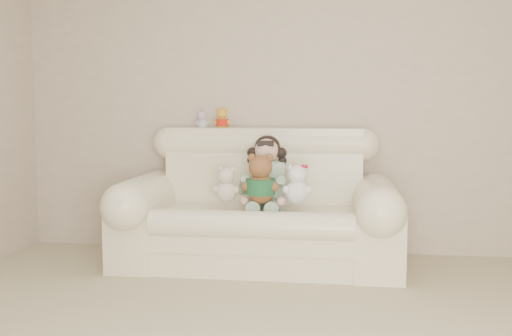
{
  "coord_description": "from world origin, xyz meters",
  "views": [
    {
      "loc": [
        0.37,
        -2.38,
        1.19
      ],
      "look_at": [
        -0.22,
        1.9,
        0.75
      ],
      "focal_mm": 41.74,
      "sensor_mm": 36.0,
      "label": 1
    }
  ],
  "objects": [
    {
      "name": "yellow_mini_bear",
      "position": [
        -0.56,
        2.38,
        1.11
      ],
      "size": [
        0.16,
        0.15,
        0.21
      ],
      "primitive_type": null,
      "rotation": [
        0.0,
        0.0,
        0.42
      ],
      "color": "gold",
      "rests_on": "sofa"
    },
    {
      "name": "white_cat",
      "position": [
        0.08,
        1.87,
        0.67
      ],
      "size": [
        0.25,
        0.21,
        0.34
      ],
      "primitive_type": null,
      "rotation": [
        0.0,
        0.0,
        0.23
      ],
      "color": "white",
      "rests_on": "sofa"
    },
    {
      "name": "brown_teddy",
      "position": [
        -0.18,
        1.84,
        0.71
      ],
      "size": [
        0.31,
        0.27,
        0.42
      ],
      "primitive_type": null,
      "rotation": [
        0.0,
        0.0,
        -0.23
      ],
      "color": "brown",
      "rests_on": "sofa"
    },
    {
      "name": "wall_back",
      "position": [
        0.0,
        2.5,
        1.3
      ],
      "size": [
        4.5,
        0.0,
        4.5
      ],
      "primitive_type": "plane",
      "rotation": [
        1.57,
        0.0,
        0.0
      ],
      "color": "#AEA28A",
      "rests_on": "ground"
    },
    {
      "name": "cream_teddy",
      "position": [
        -0.43,
        1.87,
        0.66
      ],
      "size": [
        0.23,
        0.2,
        0.31
      ],
      "primitive_type": null,
      "rotation": [
        0.0,
        0.0,
        0.24
      ],
      "color": "beige",
      "rests_on": "sofa"
    },
    {
      "name": "seated_child",
      "position": [
        -0.16,
        2.08,
        0.7
      ],
      "size": [
        0.4,
        0.46,
        0.57
      ],
      "primitive_type": null,
      "rotation": [
        0.0,
        0.0,
        0.14
      ],
      "color": "#307342",
      "rests_on": "sofa"
    },
    {
      "name": "sofa",
      "position": [
        -0.22,
        2.0,
        0.52
      ],
      "size": [
        2.1,
        0.95,
        1.03
      ],
      "primitive_type": null,
      "color": "#F7ECC7",
      "rests_on": "floor"
    },
    {
      "name": "grey_mini_plush",
      "position": [
        -0.73,
        2.37,
        1.1
      ],
      "size": [
        0.13,
        0.11,
        0.18
      ],
      "primitive_type": null,
      "rotation": [
        0.0,
        0.0,
        -0.22
      ],
      "color": "#B7B7BE",
      "rests_on": "sofa"
    }
  ]
}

